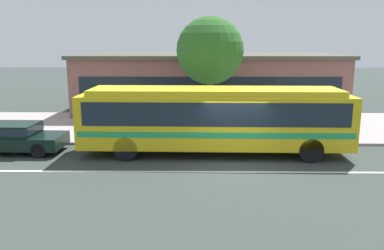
{
  "coord_description": "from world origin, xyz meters",
  "views": [
    {
      "loc": [
        -1.51,
        -14.63,
        4.77
      ],
      "look_at": [
        -1.72,
        1.53,
        1.3
      ],
      "focal_mm": 36.18,
      "sensor_mm": 36.0,
      "label": 1
    }
  ],
  "objects_px": {
    "bus_stop_sign": "(312,110)",
    "sedan_behind_bus": "(12,136)",
    "street_tree_near_stop": "(210,51)",
    "pedestrian_walking_along_curb": "(213,116)",
    "transit_bus": "(215,116)",
    "pedestrian_waiting_near_sign": "(264,119)"
  },
  "relations": [
    {
      "from": "transit_bus",
      "to": "pedestrian_walking_along_curb",
      "type": "distance_m",
      "value": 3.03
    },
    {
      "from": "pedestrian_walking_along_curb",
      "to": "bus_stop_sign",
      "type": "height_order",
      "value": "bus_stop_sign"
    },
    {
      "from": "transit_bus",
      "to": "pedestrian_waiting_near_sign",
      "type": "xyz_separation_m",
      "value": [
        2.52,
        2.3,
        -0.57
      ]
    },
    {
      "from": "sedan_behind_bus",
      "to": "street_tree_near_stop",
      "type": "height_order",
      "value": "street_tree_near_stop"
    },
    {
      "from": "street_tree_near_stop",
      "to": "bus_stop_sign",
      "type": "bearing_deg",
      "value": -31.28
    },
    {
      "from": "pedestrian_waiting_near_sign",
      "to": "bus_stop_sign",
      "type": "xyz_separation_m",
      "value": [
        2.14,
        -0.49,
        0.54
      ]
    },
    {
      "from": "sedan_behind_bus",
      "to": "street_tree_near_stop",
      "type": "bearing_deg",
      "value": 27.19
    },
    {
      "from": "transit_bus",
      "to": "pedestrian_waiting_near_sign",
      "type": "height_order",
      "value": "transit_bus"
    },
    {
      "from": "bus_stop_sign",
      "to": "sedan_behind_bus",
      "type": "bearing_deg",
      "value": -173.01
    },
    {
      "from": "sedan_behind_bus",
      "to": "bus_stop_sign",
      "type": "height_order",
      "value": "bus_stop_sign"
    },
    {
      "from": "pedestrian_walking_along_curb",
      "to": "bus_stop_sign",
      "type": "bearing_deg",
      "value": -14.36
    },
    {
      "from": "transit_bus",
      "to": "pedestrian_waiting_near_sign",
      "type": "relative_size",
      "value": 6.88
    },
    {
      "from": "pedestrian_waiting_near_sign",
      "to": "street_tree_near_stop",
      "type": "bearing_deg",
      "value": 137.43
    },
    {
      "from": "pedestrian_walking_along_curb",
      "to": "street_tree_near_stop",
      "type": "height_order",
      "value": "street_tree_near_stop"
    },
    {
      "from": "pedestrian_walking_along_curb",
      "to": "bus_stop_sign",
      "type": "xyz_separation_m",
      "value": [
        4.59,
        -1.18,
        0.53
      ]
    },
    {
      "from": "street_tree_near_stop",
      "to": "transit_bus",
      "type": "bearing_deg",
      "value": -89.05
    },
    {
      "from": "sedan_behind_bus",
      "to": "street_tree_near_stop",
      "type": "relative_size",
      "value": 0.73
    },
    {
      "from": "sedan_behind_bus",
      "to": "pedestrian_waiting_near_sign",
      "type": "bearing_deg",
      "value": 10.68
    },
    {
      "from": "sedan_behind_bus",
      "to": "pedestrian_waiting_near_sign",
      "type": "relative_size",
      "value": 2.64
    },
    {
      "from": "bus_stop_sign",
      "to": "pedestrian_waiting_near_sign",
      "type": "bearing_deg",
      "value": 167.03
    },
    {
      "from": "sedan_behind_bus",
      "to": "bus_stop_sign",
      "type": "bearing_deg",
      "value": 6.99
    },
    {
      "from": "pedestrian_waiting_near_sign",
      "to": "pedestrian_walking_along_curb",
      "type": "height_order",
      "value": "pedestrian_walking_along_curb"
    }
  ]
}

